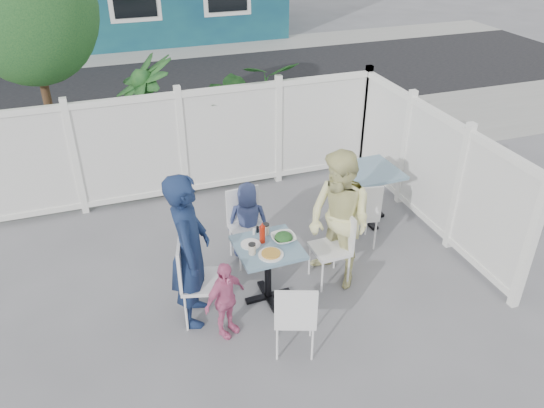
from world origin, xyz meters
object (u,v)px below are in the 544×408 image
object	(u,v)px
chair_back	(246,220)
woman	(339,221)
chair_near	(295,314)
chair_right	(336,242)
spare_table	(369,181)
man	(190,251)
boy	(248,221)
main_table	(268,258)
chair_left	(194,275)
toddler	(225,300)

from	to	relation	value
chair_back	woman	bearing A→B (deg)	133.03
chair_near	chair_right	bearing A→B (deg)	67.42
spare_table	man	size ratio (longest dim) A/B	0.46
chair_back	boy	bearing A→B (deg)	-154.03
chair_back	chair_near	xyz separation A→B (m)	(-0.03, -1.69, -0.03)
spare_table	man	bearing A→B (deg)	-156.87
woman	boy	size ratio (longest dim) A/B	1.62
main_table	woman	bearing A→B (deg)	3.11
chair_right	chair_near	distance (m)	1.28
main_table	chair_left	distance (m)	0.81
main_table	boy	bearing A→B (deg)	87.60
boy	toddler	bearing A→B (deg)	80.45
toddler	chair_near	bearing A→B (deg)	-70.52
spare_table	chair_left	xyz separation A→B (m)	(-2.61, -1.15, -0.03)
chair_near	man	size ratio (longest dim) A/B	0.51
spare_table	chair_right	bearing A→B (deg)	-132.79
chair_right	toddler	world-z (taller)	chair_right
chair_back	woman	world-z (taller)	woman
chair_left	man	xyz separation A→B (m)	(-0.02, 0.03, 0.28)
main_table	toddler	distance (m)	0.70
chair_left	man	size ratio (longest dim) A/B	0.57
chair_back	man	world-z (taller)	man
toddler	spare_table	bearing A→B (deg)	3.00
main_table	chair_right	distance (m)	0.85
main_table	spare_table	distance (m)	2.11
man	woman	size ratio (longest dim) A/B	1.05
chair_near	toddler	distance (m)	0.74
woman	toddler	xyz separation A→B (m)	(-1.42, -0.42, -0.38)
woman	toddler	world-z (taller)	woman
chair_back	man	xyz separation A→B (m)	(-0.83, -0.84, 0.32)
chair_right	man	xyz separation A→B (m)	(-1.67, -0.09, 0.33)
chair_right	spare_table	bearing A→B (deg)	-44.11
spare_table	boy	world-z (taller)	boy
woman	chair_left	bearing A→B (deg)	-105.34
chair_near	toddler	size ratio (longest dim) A/B	0.99
chair_left	chair_near	bearing A→B (deg)	58.71
boy	woman	bearing A→B (deg)	152.57
chair_left	boy	world-z (taller)	boy
main_table	woman	xyz separation A→B (m)	(0.85, 0.05, 0.27)
woman	toddler	bearing A→B (deg)	-92.20
chair_near	boy	world-z (taller)	boy
main_table	man	xyz separation A→B (m)	(-0.83, -0.02, 0.30)
chair_near	boy	bearing A→B (deg)	108.15
chair_left	woman	distance (m)	1.68
chair_left	woman	world-z (taller)	woman
boy	toddler	xyz separation A→B (m)	(-0.61, -1.22, -0.06)
chair_right	man	world-z (taller)	man
main_table	chair_left	bearing A→B (deg)	-176.57
chair_left	chair_near	xyz separation A→B (m)	(0.79, -0.82, -0.06)
man	main_table	bearing A→B (deg)	-73.64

